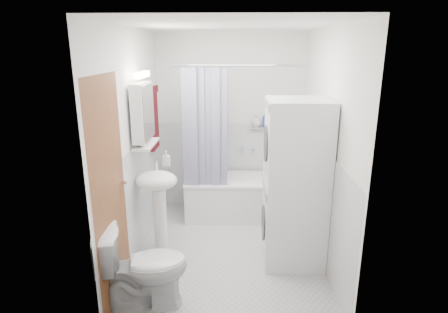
{
  "coord_description": "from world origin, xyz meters",
  "views": [
    {
      "loc": [
        0.06,
        -3.76,
        2.19
      ],
      "look_at": [
        -0.05,
        0.15,
        1.05
      ],
      "focal_mm": 30.0,
      "sensor_mm": 36.0,
      "label": 1
    }
  ],
  "objects_px": {
    "washer_dryer": "(295,184)",
    "bathtub": "(238,195)",
    "sink": "(158,193)",
    "toilet": "(143,267)"
  },
  "relations": [
    {
      "from": "washer_dryer",
      "to": "bathtub",
      "type": "bearing_deg",
      "value": 117.6
    },
    {
      "from": "sink",
      "to": "washer_dryer",
      "type": "distance_m",
      "value": 1.44
    },
    {
      "from": "washer_dryer",
      "to": "toilet",
      "type": "xyz_separation_m",
      "value": [
        -1.4,
        -0.8,
        -0.48
      ]
    },
    {
      "from": "sink",
      "to": "washer_dryer",
      "type": "height_order",
      "value": "washer_dryer"
    },
    {
      "from": "toilet",
      "to": "bathtub",
      "type": "bearing_deg",
      "value": -37.33
    },
    {
      "from": "bathtub",
      "to": "toilet",
      "type": "xyz_separation_m",
      "value": [
        -0.83,
        -1.88,
        0.09
      ]
    },
    {
      "from": "bathtub",
      "to": "sink",
      "type": "relative_size",
      "value": 1.33
    },
    {
      "from": "bathtub",
      "to": "washer_dryer",
      "type": "xyz_separation_m",
      "value": [
        0.57,
        -1.08,
        0.57
      ]
    },
    {
      "from": "washer_dryer",
      "to": "toilet",
      "type": "bearing_deg",
      "value": -150.22
    },
    {
      "from": "washer_dryer",
      "to": "toilet",
      "type": "height_order",
      "value": "washer_dryer"
    }
  ]
}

